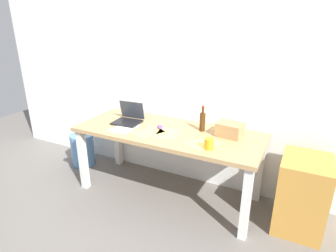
% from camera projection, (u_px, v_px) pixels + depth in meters
% --- Properties ---
extents(ground_plane, '(8.00, 8.00, 0.00)m').
position_uv_depth(ground_plane, '(168.00, 193.00, 3.06)').
color(ground_plane, slate).
extents(back_wall, '(5.20, 0.08, 2.60)m').
position_uv_depth(back_wall, '(186.00, 67.00, 2.96)').
color(back_wall, white).
rests_on(back_wall, ground).
extents(desk, '(1.87, 0.75, 0.73)m').
position_uv_depth(desk, '(168.00, 139.00, 2.84)').
color(desk, tan).
rests_on(desk, ground).
extents(laptop_left, '(0.30, 0.28, 0.21)m').
position_uv_depth(laptop_left, '(129.00, 118.00, 3.02)').
color(laptop_left, black).
rests_on(laptop_left, desk).
extents(beer_bottle, '(0.06, 0.06, 0.26)m').
position_uv_depth(beer_bottle, '(202.00, 121.00, 2.77)').
color(beer_bottle, '#47280F').
rests_on(beer_bottle, desk).
extents(computer_mouse, '(0.11, 0.12, 0.03)m').
position_uv_depth(computer_mouse, '(160.00, 127.00, 2.86)').
color(computer_mouse, '#724799').
rests_on(computer_mouse, desk).
extents(cardboard_box, '(0.25, 0.21, 0.13)m').
position_uv_depth(cardboard_box, '(230.00, 129.00, 2.66)').
color(cardboard_box, tan).
rests_on(cardboard_box, desk).
extents(coffee_mug, '(0.08, 0.08, 0.09)m').
position_uv_depth(coffee_mug, '(209.00, 144.00, 2.40)').
color(coffee_mug, gold).
rests_on(coffee_mug, desk).
extents(paper_sheet_front_right, '(0.32, 0.36, 0.00)m').
position_uv_depth(paper_sheet_front_right, '(203.00, 144.00, 2.51)').
color(paper_sheet_front_right, '#F4E06B').
rests_on(paper_sheet_front_right, desk).
extents(paper_sheet_front_left, '(0.21, 0.30, 0.00)m').
position_uv_depth(paper_sheet_front_left, '(125.00, 128.00, 2.88)').
color(paper_sheet_front_left, white).
rests_on(paper_sheet_front_left, desk).
extents(paper_yellow_folder, '(0.32, 0.36, 0.00)m').
position_uv_depth(paper_yellow_folder, '(148.00, 132.00, 2.77)').
color(paper_yellow_folder, '#F4E06B').
rests_on(paper_yellow_folder, desk).
extents(paper_sheet_center, '(0.26, 0.33, 0.00)m').
position_uv_depth(paper_sheet_center, '(167.00, 134.00, 2.73)').
color(paper_sheet_center, '#F4E06B').
rests_on(paper_sheet_center, desk).
extents(water_cooler_jug, '(0.29, 0.29, 0.46)m').
position_uv_depth(water_cooler_jug, '(83.00, 149.00, 3.60)').
color(water_cooler_jug, '#598CC6').
rests_on(water_cooler_jug, ground).
extents(filing_cabinet, '(0.40, 0.48, 0.67)m').
position_uv_depth(filing_cabinet, '(302.00, 194.00, 2.46)').
color(filing_cabinet, '#C68938').
rests_on(filing_cabinet, ground).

